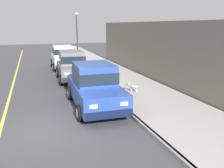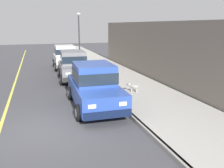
{
  "view_description": "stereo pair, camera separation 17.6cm",
  "coord_description": "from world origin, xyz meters",
  "views": [
    {
      "loc": [
        -0.36,
        -8.06,
        3.54
      ],
      "look_at": [
        3.09,
        2.32,
        0.85
      ],
      "focal_mm": 38.67,
      "sensor_mm": 36.0,
      "label": 1
    },
    {
      "loc": [
        -0.2,
        -8.12,
        3.54
      ],
      "look_at": [
        3.09,
        2.32,
        0.85
      ],
      "focal_mm": 38.67,
      "sensor_mm": 36.0,
      "label": 2
    }
  ],
  "objects": [
    {
      "name": "dog_grey",
      "position": [
        4.49,
        3.13,
        0.43
      ],
      "size": [
        0.62,
        0.51,
        0.49
      ],
      "color": "#999691",
      "rests_on": "sidewalk"
    },
    {
      "name": "sidewalk",
      "position": [
        5.0,
        0.0,
        0.07
      ],
      "size": [
        3.6,
        64.0,
        0.14
      ],
      "primitive_type": "cube",
      "color": "#A8A59E",
      "rests_on": "ground"
    },
    {
      "name": "building_facade",
      "position": [
        7.1,
        5.55,
        1.87
      ],
      "size": [
        0.5,
        20.0,
        3.74
      ],
      "primitive_type": "cube",
      "color": "slate",
      "rests_on": "ground"
    },
    {
      "name": "car_grey_hatchback",
      "position": [
        2.08,
        7.48,
        0.98
      ],
      "size": [
        2.06,
        3.86,
        1.88
      ],
      "color": "slate",
      "rests_on": "ground"
    },
    {
      "name": "fire_hydrant",
      "position": [
        3.65,
        5.35,
        0.48
      ],
      "size": [
        0.34,
        0.24,
        0.72
      ],
      "color": "gold",
      "rests_on": "sidewalk"
    },
    {
      "name": "street_lamp",
      "position": [
        3.55,
        13.49,
        2.91
      ],
      "size": [
        0.36,
        0.36,
        4.42
      ],
      "color": "#2D2D33",
      "rests_on": "sidewalk"
    },
    {
      "name": "car_white_hatchback",
      "position": [
        2.09,
        12.18,
        0.98
      ],
      "size": [
        1.98,
        3.82,
        1.88
      ],
      "color": "white",
      "rests_on": "ground"
    },
    {
      "name": "ground_plane",
      "position": [
        0.0,
        0.0,
        0.0
      ],
      "size": [
        80.0,
        80.0,
        0.0
      ],
      "primitive_type": "plane",
      "color": "#424247"
    },
    {
      "name": "curb",
      "position": [
        3.2,
        0.0,
        0.07
      ],
      "size": [
        0.16,
        64.0,
        0.14
      ],
      "primitive_type": "cube",
      "color": "gray",
      "rests_on": "ground"
    },
    {
      "name": "car_blue_sedan",
      "position": [
        2.12,
        1.84,
        0.98
      ],
      "size": [
        2.12,
        4.64,
        1.92
      ],
      "color": "#28479E",
      "rests_on": "ground"
    }
  ]
}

